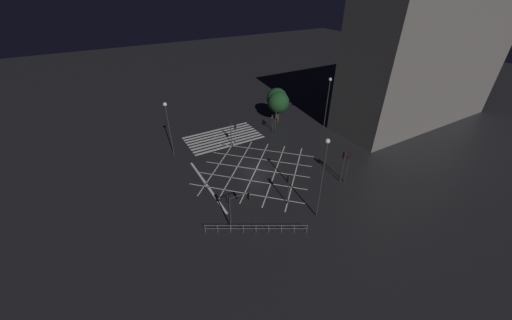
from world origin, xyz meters
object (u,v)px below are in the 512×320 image
street_lamp_far (167,118)px  street_tree_near (277,99)px  traffic_light_median_north (288,184)px  street_lamp_west (324,167)px  traffic_light_ne_main (241,202)px  street_lamp_east (329,91)px  street_tree_far (278,102)px  traffic_light_sw_main (273,120)px  traffic_light_ne_cross (228,204)px  traffic_light_nw_main (348,161)px  traffic_light_median_south (233,128)px  traffic_light_nw_cross (343,161)px  traffic_light_sw_cross (276,117)px

street_lamp_far → street_tree_near: bearing=-169.8°
traffic_light_median_north → street_lamp_west: (-1.62, 3.44, 3.82)m
traffic_light_ne_main → street_lamp_east: size_ratio=0.48×
street_tree_far → traffic_light_ne_main: bearing=48.1°
traffic_light_sw_main → street_lamp_east: 10.75m
traffic_light_ne_cross → traffic_light_nw_main: (-16.57, 0.49, 0.17)m
traffic_light_median_north → street_lamp_west: 5.39m
traffic_light_ne_main → traffic_light_median_north: bearing=3.4°
traffic_light_median_south → street_tree_near: size_ratio=0.71×
traffic_light_nw_main → street_lamp_east: street_lamp_east is taller
traffic_light_sw_main → traffic_light_median_north: traffic_light_median_north is taller
traffic_light_ne_cross → street_tree_far: bearing=-44.6°
traffic_light_sw_main → street_lamp_west: 21.68m
traffic_light_nw_cross → street_tree_near: size_ratio=0.78×
street_lamp_far → street_tree_near: (-21.09, -3.80, -2.32)m
traffic_light_nw_main → traffic_light_ne_main: bearing=0.3°
traffic_light_median_south → traffic_light_nw_cross: (-7.90, 15.63, 0.18)m
traffic_light_ne_cross → traffic_light_sw_cross: size_ratio=1.05×
traffic_light_sw_main → traffic_light_sw_cross: size_ratio=0.82×
traffic_light_ne_cross → street_tree_far: (-19.68, -19.99, 0.66)m
traffic_light_sw_main → street_lamp_far: street_lamp_far is taller
traffic_light_ne_cross → street_lamp_west: street_lamp_west is taller
traffic_light_median_south → traffic_light_median_north: (0.71, 15.74, -0.18)m
traffic_light_sw_main → traffic_light_ne_main: 22.65m
traffic_light_sw_main → street_tree_near: size_ratio=0.57×
traffic_light_median_south → traffic_light_nw_main: 18.06m
street_lamp_east → street_lamp_far: street_lamp_east is taller
traffic_light_nw_cross → street_lamp_west: size_ratio=0.46×
street_lamp_east → street_lamp_far: size_ratio=1.05×
traffic_light_nw_main → street_tree_near: 21.94m
traffic_light_median_north → traffic_light_median_south: bearing=-2.6°
traffic_light_sw_cross → street_lamp_east: 10.06m
traffic_light_nw_main → street_tree_near: street_tree_near is taller
traffic_light_nw_main → traffic_light_ne_main: size_ratio=1.05×
traffic_light_median_north → traffic_light_nw_cross: 8.62m
street_lamp_east → traffic_light_sw_main: bearing=-15.7°
traffic_light_median_south → traffic_light_median_north: traffic_light_median_south is taller
traffic_light_nw_cross → street_tree_far: size_ratio=0.80×
traffic_light_nw_main → traffic_light_ne_main: traffic_light_nw_main is taller
traffic_light_median_north → street_lamp_west: size_ratio=0.41×
traffic_light_ne_main → traffic_light_nw_cross: (-14.97, -0.49, 0.10)m
traffic_light_ne_main → street_tree_far: street_tree_far is taller
traffic_light_ne_cross → street_tree_near: street_tree_near is taller
traffic_light_ne_cross → traffic_light_ne_main: (-1.21, 0.57, 0.10)m
traffic_light_nw_main → street_tree_near: (-3.53, -21.64, 0.72)m
street_lamp_east → street_tree_far: size_ratio=1.57×
traffic_light_median_south → traffic_light_ne_cross: (8.28, 15.55, -0.03)m
traffic_light_ne_cross → traffic_light_nw_cross: 16.18m
traffic_light_sw_main → traffic_light_ne_main: traffic_light_ne_main is taller
traffic_light_ne_main → traffic_light_nw_main: bearing=0.3°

